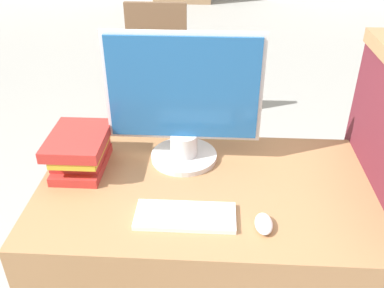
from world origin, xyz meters
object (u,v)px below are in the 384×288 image
keyboard (185,216)px  far_chair (155,65)px  monitor (183,102)px  mouse (264,224)px  book_stack (80,150)px

keyboard → far_chair: 1.94m
monitor → keyboard: 0.41m
mouse → far_chair: (-0.59, 1.92, -0.24)m
monitor → far_chair: bearing=101.7°
monitor → mouse: size_ratio=5.75×
book_stack → far_chair: bearing=88.5°
mouse → far_chair: bearing=107.1°
keyboard → mouse: mouse is taller
monitor → mouse: (0.27, -0.37, -0.22)m
monitor → keyboard: (0.03, -0.34, -0.23)m
far_chair → mouse: bearing=-93.3°
far_chair → monitor: bearing=-98.6°
monitor → book_stack: size_ratio=2.11×
far_chair → keyboard: bearing=-99.9°
keyboard → book_stack: bearing=146.8°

